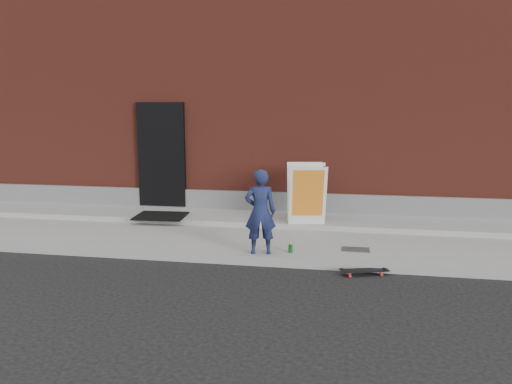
% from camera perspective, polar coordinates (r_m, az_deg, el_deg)
% --- Properties ---
extents(ground, '(80.00, 80.00, 0.00)m').
position_cam_1_polar(ground, '(7.82, 0.01, -8.48)').
color(ground, black).
rests_on(ground, ground).
extents(sidewalk, '(20.00, 3.00, 0.15)m').
position_cam_1_polar(sidewalk, '(9.22, 1.63, -5.12)').
color(sidewalk, gray).
rests_on(sidewalk, ground).
extents(apron, '(20.00, 1.20, 0.10)m').
position_cam_1_polar(apron, '(10.05, 2.39, -3.11)').
color(apron, gray).
rests_on(apron, sidewalk).
extents(building, '(20.00, 8.10, 5.00)m').
position_cam_1_polar(building, '(14.36, 4.93, 10.03)').
color(building, maroon).
rests_on(building, ground).
extents(child, '(0.54, 0.41, 1.35)m').
position_cam_1_polar(child, '(7.79, 0.49, -2.28)').
color(child, '#181F44').
rests_on(child, sidewalk).
extents(skateboard, '(0.71, 0.37, 0.08)m').
position_cam_1_polar(skateboard, '(7.59, 12.26, -8.79)').
color(skateboard, red).
rests_on(skateboard, ground).
extents(pizza_sign, '(0.82, 0.92, 1.15)m').
position_cam_1_polar(pizza_sign, '(9.45, 5.79, -0.13)').
color(pizza_sign, silver).
rests_on(pizza_sign, apron).
extents(soda_can, '(0.08, 0.08, 0.13)m').
position_cam_1_polar(soda_can, '(8.00, 3.96, -6.47)').
color(soda_can, '#177729').
rests_on(soda_can, sidewalk).
extents(doormat, '(1.04, 0.86, 0.03)m').
position_cam_1_polar(doormat, '(10.22, -10.83, -2.70)').
color(doormat, black).
rests_on(doormat, apron).
extents(utility_plate, '(0.45, 0.29, 0.01)m').
position_cam_1_polar(utility_plate, '(8.29, 11.31, -6.47)').
color(utility_plate, '#57575C').
rests_on(utility_plate, sidewalk).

